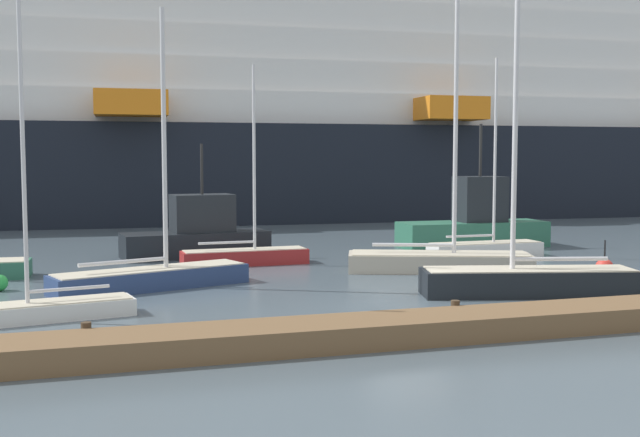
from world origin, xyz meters
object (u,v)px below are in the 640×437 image
object	(u,v)px
sailboat_4	(245,254)
sailboat_7	(440,258)
sailboat_3	(152,274)
fishing_boat_0	(475,224)
sailboat_6	(529,277)
sailboat_1	(42,304)
channel_buoy_2	(604,267)
cruise_ship	(271,116)
fishing_boat_1	(198,234)
sailboat_2	(485,247)

from	to	relation	value
sailboat_4	sailboat_7	distance (m)	8.25
sailboat_3	fishing_boat_0	world-z (taller)	sailboat_3
sailboat_6	fishing_boat_0	world-z (taller)	sailboat_6
sailboat_7	sailboat_3	bearing A→B (deg)	-155.92
sailboat_1	fishing_boat_0	distance (m)	23.92
channel_buoy_2	cruise_ship	xyz separation A→B (m)	(-5.07, 34.47, 7.53)
cruise_ship	sailboat_1	bearing A→B (deg)	-109.94
sailboat_4	fishing_boat_1	size ratio (longest dim) A/B	1.23
fishing_boat_1	sailboat_4	bearing A→B (deg)	-71.90
sailboat_7	cruise_ship	distance (m)	32.29
sailboat_7	fishing_boat_1	bearing A→B (deg)	159.01
sailboat_6	sailboat_1	bearing A→B (deg)	12.27
fishing_boat_1	cruise_ship	distance (m)	26.48
sailboat_4	sailboat_6	xyz separation A→B (m)	(7.63, -9.90, 0.16)
sailboat_4	sailboat_6	bearing A→B (deg)	-54.38
sailboat_2	sailboat_7	xyz separation A→B (m)	(-3.99, -3.49, 0.06)
cruise_ship	channel_buoy_2	bearing A→B (deg)	-79.03
sailboat_1	channel_buoy_2	distance (m)	20.44
fishing_boat_0	cruise_ship	world-z (taller)	cruise_ship
fishing_boat_0	channel_buoy_2	world-z (taller)	fishing_boat_0
sailboat_2	sailboat_6	world-z (taller)	sailboat_6
sailboat_6	sailboat_7	size ratio (longest dim) A/B	1.07
sailboat_4	sailboat_6	distance (m)	12.50
sailboat_6	channel_buoy_2	world-z (taller)	sailboat_6
sailboat_3	sailboat_1	bearing A→B (deg)	-145.92
sailboat_6	sailboat_7	distance (m)	5.75
sailboat_1	fishing_boat_1	distance (m)	14.21
sailboat_1	cruise_ship	distance (m)	40.44
cruise_ship	fishing_boat_1	bearing A→B (deg)	-108.30
fishing_boat_0	cruise_ship	distance (m)	25.50
sailboat_3	fishing_boat_0	distance (m)	18.81
sailboat_2	sailboat_7	size ratio (longest dim) A/B	0.82
sailboat_1	fishing_boat_0	world-z (taller)	sailboat_1
fishing_boat_1	fishing_boat_0	bearing A→B (deg)	-7.33
sailboat_1	sailboat_3	bearing A→B (deg)	-137.56
sailboat_6	sailboat_7	world-z (taller)	sailboat_6
sailboat_6	fishing_boat_1	distance (m)	16.15
fishing_boat_0	channel_buoy_2	bearing A→B (deg)	-89.13
sailboat_6	fishing_boat_0	distance (m)	14.02
fishing_boat_0	sailboat_7	bearing A→B (deg)	-126.01
sailboat_3	cruise_ship	distance (m)	35.15
sailboat_2	channel_buoy_2	xyz separation A→B (m)	(1.53, -6.52, -0.12)
channel_buoy_2	cruise_ship	bearing A→B (deg)	98.37
sailboat_2	sailboat_4	size ratio (longest dim) A/B	1.07
sailboat_1	channel_buoy_2	xyz separation A→B (m)	(20.31, 2.25, -0.12)
sailboat_7	sailboat_1	bearing A→B (deg)	-140.35
sailboat_7	fishing_boat_1	world-z (taller)	sailboat_7
fishing_boat_0	sailboat_1	bearing A→B (deg)	-147.33
sailboat_1	fishing_boat_1	size ratio (longest dim) A/B	1.45
sailboat_4	fishing_boat_0	world-z (taller)	sailboat_4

